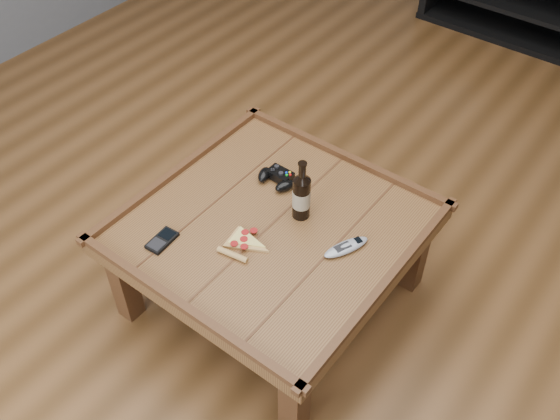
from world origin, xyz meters
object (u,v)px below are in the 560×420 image
Objects in this scene: beer_bottle at (301,195)px; smartphone at (162,240)px; media_console at (534,1)px; game_controller at (277,178)px; pizza_slice at (242,243)px; coffee_table at (272,234)px; remote_control at (346,247)px.

beer_bottle is 2.09× the size of smartphone.
media_console is 7.77× the size of game_controller.
coffee_table is at bearing 71.49° from pizza_slice.
pizza_slice is 1.88× the size of smartphone.
game_controller reaches higher than coffee_table.
coffee_table is at bearing -144.91° from remote_control.
smartphone is at bearing -129.70° from coffee_table.
smartphone is at bearing -127.40° from beer_bottle.
beer_bottle is 0.25m from remote_control.
smartphone is 0.65× the size of remote_control.
game_controller is at bearing -174.34° from remote_control.
media_console is at bearing 81.01° from smartphone.
remote_control is (0.31, 0.21, 0.01)m from pizza_slice.
pizza_slice is at bearing -90.47° from media_console.
beer_bottle is 0.54m from smartphone.
coffee_table is 5.40× the size of remote_control.
pizza_slice is (-0.08, -0.25, -0.10)m from beer_bottle.
beer_bottle is 1.37× the size of remote_control.
game_controller is at bearing 123.40° from coffee_table.
media_console is 5.37× the size of beer_bottle.
smartphone is (-0.26, -3.07, 0.21)m from media_console.
media_console and game_controller have the same top height.
game_controller is 0.44m from remote_control.
smartphone is at bearing -103.64° from game_controller.
pizza_slice is at bearing -71.82° from game_controller.
coffee_table is 0.42m from smartphone.
coffee_table is at bearing -90.00° from media_console.
coffee_table reaches higher than smartphone.
coffee_table reaches higher than pizza_slice.
beer_bottle is at bearing 48.51° from smartphone.
beer_bottle is 0.28m from pizza_slice.
coffee_table is at bearing -119.34° from beer_bottle.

